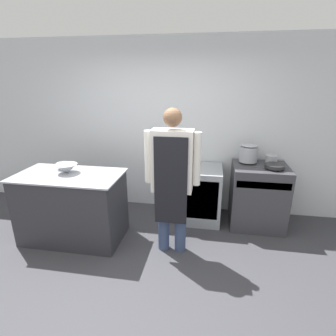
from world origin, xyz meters
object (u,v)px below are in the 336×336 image
stock_pot (249,153)px  saute_pan (275,166)px  person_cook (172,174)px  stove (258,196)px  sauce_pot (271,159)px  fridge_unit (200,194)px  mixing_bowl (67,169)px

stock_pot → saute_pan: size_ratio=1.03×
stock_pot → person_cook: bearing=-135.6°
stove → sauce_pot: 0.57m
stove → fridge_unit: size_ratio=1.13×
person_cook → sauce_pot: bearing=36.4°
saute_pan → sauce_pot: size_ratio=1.58×
stove → fridge_unit: (-0.84, 0.03, -0.05)m
stock_pot → fridge_unit: bearing=-172.6°
person_cook → sauce_pot: 1.61m
stove → sauce_pot: bearing=37.8°
saute_pan → sauce_pot: sauce_pot is taller
mixing_bowl → saute_pan: mixing_bowl is taller
mixing_bowl → stock_pot: (2.38, 0.84, 0.09)m
stove → stock_pot: 0.65m
mixing_bowl → stock_pot: stock_pot is taller
stock_pot → sauce_pot: size_ratio=1.62×
stove → fridge_unit: bearing=177.9°
stove → person_cook: size_ratio=0.53×
person_cook → fridge_unit: bearing=70.4°
fridge_unit → person_cook: (-0.31, -0.87, 0.61)m
person_cook → stock_pot: (0.97, 0.96, 0.05)m
stove → person_cook: person_cook is taller
mixing_bowl → sauce_pot: (2.70, 0.84, 0.02)m
stove → fridge_unit: stove is taller
person_cook → sauce_pot: person_cook is taller
fridge_unit → sauce_pot: size_ratio=5.11×
fridge_unit → sauce_pot: sauce_pot is taller
fridge_unit → stock_pot: (0.67, 0.09, 0.66)m
saute_pan → stock_pot: bearing=144.2°
fridge_unit → sauce_pot: bearing=5.0°
mixing_bowl → sauce_pot: sauce_pot is taller
fridge_unit → saute_pan: size_ratio=3.22×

